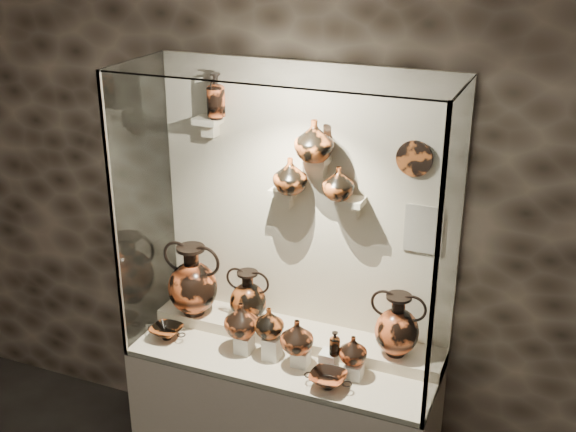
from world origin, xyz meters
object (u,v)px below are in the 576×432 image
object	(u,v)px
amphora_right	(397,324)
ovoid_vase_c	(338,183)
kylix_left	(167,331)
lekythos_tall	(216,94)
amphora_left	(193,280)
ovoid_vase_b	(314,140)
lekythos_small	(335,342)
kylix_right	(328,379)
jug_e	(353,350)
jug_c	(297,336)
ovoid_vase_a	(290,175)
jug_a	(241,319)
jug_b	(269,322)
amphora_mid	(248,296)

from	to	relation	value
amphora_right	ovoid_vase_c	distance (m)	0.82
kylix_left	lekythos_tall	world-z (taller)	lekythos_tall
amphora_left	ovoid_vase_b	world-z (taller)	ovoid_vase_b
lekythos_small	kylix_right	size ratio (longest dim) A/B	0.64
kylix_left	jug_e	bearing A→B (deg)	9.94
kylix_left	ovoid_vase_c	bearing A→B (deg)	25.22
jug_c	ovoid_vase_a	world-z (taller)	ovoid_vase_a
amphora_left	lekythos_small	world-z (taller)	amphora_left
ovoid_vase_a	lekythos_small	bearing A→B (deg)	-35.45
jug_a	ovoid_vase_b	bearing A→B (deg)	42.38
kylix_left	jug_c	bearing A→B (deg)	9.14
lekythos_small	jug_b	bearing A→B (deg)	170.40
amphora_mid	lekythos_small	distance (m)	0.64
jug_b	kylix_left	distance (m)	0.65
lekythos_small	kylix_right	distance (m)	0.19
jug_a	amphora_left	bearing A→B (deg)	164.19
amphora_left	amphora_right	xyz separation A→B (m)	(1.22, 0.03, -0.04)
amphora_left	lekythos_small	distance (m)	0.96
lekythos_small	ovoid_vase_a	distance (m)	0.90
jug_e	ovoid_vase_a	size ratio (longest dim) A/B	0.81
ovoid_vase_a	ovoid_vase_c	xyz separation A→B (m)	(0.27, 0.01, -0.01)
lekythos_small	kylix_right	xyz separation A→B (m)	(0.01, -0.12, -0.15)
amphora_left	jug_b	bearing A→B (deg)	-12.43
jug_c	kylix_right	distance (m)	0.29
kylix_left	ovoid_vase_c	distance (m)	1.34
amphora_left	lekythos_tall	xyz separation A→B (m)	(0.14, 0.12, 1.09)
lekythos_tall	amphora_left	bearing A→B (deg)	-118.53
jug_a	kylix_right	size ratio (longest dim) A/B	0.81
lekythos_small	ovoid_vase_b	xyz separation A→B (m)	(-0.22, 0.25, 1.00)
jug_b	lekythos_tall	xyz separation A→B (m)	(-0.42, 0.27, 1.16)
amphora_left	jug_e	xyz separation A→B (m)	(1.03, -0.15, -0.13)
jug_c	ovoid_vase_b	distance (m)	1.04
jug_b	ovoid_vase_b	bearing A→B (deg)	79.11
ovoid_vase_b	amphora_right	bearing A→B (deg)	20.23
amphora_left	ovoid_vase_b	size ratio (longest dim) A/B	2.04
jug_c	lekythos_tall	bearing A→B (deg)	159.66
jug_a	lekythos_tall	size ratio (longest dim) A/B	0.73
jug_a	ovoid_vase_c	distance (m)	0.94
amphora_right	kylix_left	xyz separation A→B (m)	(-1.28, -0.24, -0.20)
lekythos_small	ovoid_vase_b	bearing A→B (deg)	125.61
jug_e	lekythos_small	bearing A→B (deg)	-154.30
jug_e	kylix_right	distance (m)	0.20
amphora_right	jug_b	world-z (taller)	amphora_right
amphora_right	amphora_mid	bearing A→B (deg)	176.50
kylix_right	ovoid_vase_c	world-z (taller)	ovoid_vase_c
jug_e	kylix_left	xyz separation A→B (m)	(-1.10, -0.06, -0.11)
kylix_left	ovoid_vase_b	bearing A→B (deg)	26.83
amphora_left	lekythos_tall	world-z (taller)	lekythos_tall
jug_b	kylix_left	bearing A→B (deg)	-150.67
amphora_left	kylix_right	xyz separation A→B (m)	(0.95, -0.30, -0.24)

